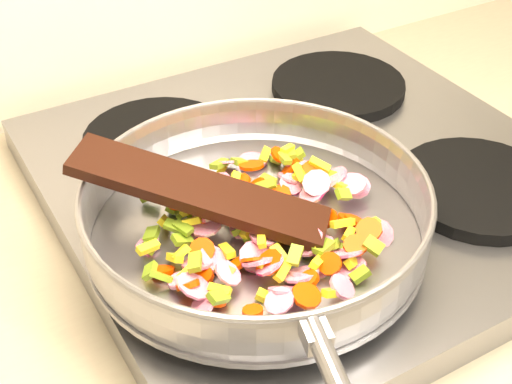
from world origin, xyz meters
TOP-DOWN VIEW (x-y plane):
  - cooktop at (-0.70, 1.67)m, footprint 0.60×0.60m
  - grate_fl at (-0.84, 1.52)m, footprint 0.19×0.19m
  - grate_fr at (-0.56, 1.52)m, footprint 0.19×0.19m
  - grate_bl at (-0.84, 1.81)m, footprint 0.19×0.19m
  - grate_br at (-0.56, 1.81)m, footprint 0.19×0.19m
  - saute_pan at (-0.83, 1.57)m, footprint 0.40×0.56m
  - vegetable_heap at (-0.82, 1.56)m, footprint 0.28×0.27m
  - wooden_spatula at (-0.88, 1.61)m, footprint 0.23×0.22m

SIDE VIEW (x-z plane):
  - cooktop at x=-0.70m, z-range 0.90..0.94m
  - grate_fl at x=-0.84m, z-range 0.94..0.96m
  - grate_fr at x=-0.56m, z-range 0.94..0.96m
  - grate_bl at x=-0.84m, z-range 0.94..0.96m
  - grate_br at x=-0.56m, z-range 0.94..0.96m
  - vegetable_heap at x=-0.82m, z-range 0.95..1.00m
  - saute_pan at x=-0.83m, z-range 0.96..1.02m
  - wooden_spatula at x=-0.88m, z-range 0.97..1.04m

